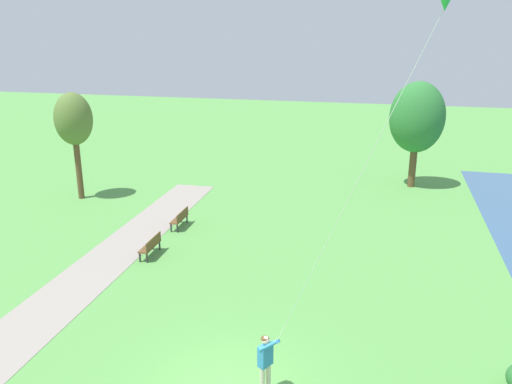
{
  "coord_description": "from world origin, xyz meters",
  "views": [
    {
      "loc": [
        3.63,
        -11.21,
        9.31
      ],
      "look_at": [
        0.49,
        1.08,
        5.35
      ],
      "focal_mm": 36.23,
      "sensor_mm": 36.0,
      "label": 1
    }
  ],
  "objects_px": {
    "park_bench_far_walkway": "(180,218)",
    "tree_lakeside_far": "(417,118)",
    "tree_treeline_center": "(74,120)",
    "park_bench_near_walkway": "(151,245)",
    "person_kite_flyer": "(266,359)"
  },
  "relations": [
    {
      "from": "person_kite_flyer",
      "to": "park_bench_far_walkway",
      "type": "xyz_separation_m",
      "value": [
        -6.91,
        10.89,
        -0.54
      ]
    },
    {
      "from": "person_kite_flyer",
      "to": "tree_treeline_center",
      "type": "xyz_separation_m",
      "value": [
        -14.32,
        13.86,
        3.5
      ]
    },
    {
      "from": "tree_lakeside_far",
      "to": "park_bench_near_walkway",
      "type": "bearing_deg",
      "value": -129.3
    },
    {
      "from": "person_kite_flyer",
      "to": "tree_lakeside_far",
      "type": "distance_m",
      "value": 21.77
    },
    {
      "from": "tree_treeline_center",
      "to": "tree_lakeside_far",
      "type": "xyz_separation_m",
      "value": [
        18.69,
        7.21,
        -0.24
      ]
    },
    {
      "from": "park_bench_far_walkway",
      "to": "tree_lakeside_far",
      "type": "relative_size",
      "value": 0.23
    },
    {
      "from": "park_bench_near_walkway",
      "to": "park_bench_far_walkway",
      "type": "bearing_deg",
      "value": 91.42
    },
    {
      "from": "tree_treeline_center",
      "to": "park_bench_near_walkway",
      "type": "bearing_deg",
      "value": -40.8
    },
    {
      "from": "person_kite_flyer",
      "to": "tree_treeline_center",
      "type": "distance_m",
      "value": 20.23
    },
    {
      "from": "person_kite_flyer",
      "to": "park_bench_near_walkway",
      "type": "xyz_separation_m",
      "value": [
        -6.82,
        7.39,
        -0.54
      ]
    },
    {
      "from": "park_bench_far_walkway",
      "to": "tree_lakeside_far",
      "type": "distance_m",
      "value": 15.66
    },
    {
      "from": "tree_treeline_center",
      "to": "tree_lakeside_far",
      "type": "relative_size",
      "value": 0.94
    },
    {
      "from": "park_bench_far_walkway",
      "to": "tree_treeline_center",
      "type": "distance_m",
      "value": 8.94
    },
    {
      "from": "park_bench_near_walkway",
      "to": "tree_treeline_center",
      "type": "bearing_deg",
      "value": 139.2
    },
    {
      "from": "tree_treeline_center",
      "to": "park_bench_far_walkway",
      "type": "bearing_deg",
      "value": -21.84
    }
  ]
}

